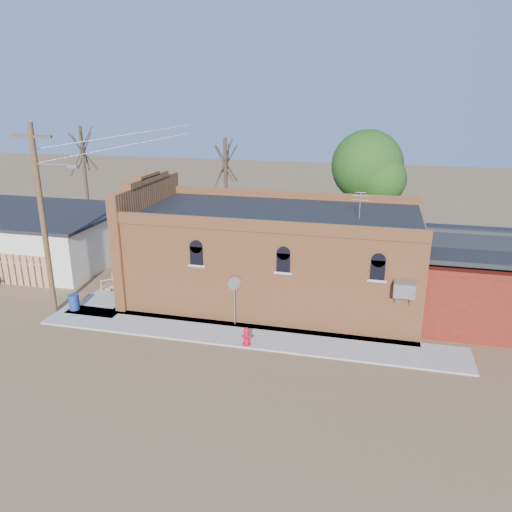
% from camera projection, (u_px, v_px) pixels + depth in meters
% --- Properties ---
extents(ground, '(120.00, 120.00, 0.00)m').
position_uv_depth(ground, '(205.00, 342.00, 21.51)').
color(ground, brown).
rests_on(ground, ground).
extents(sidewalk_south, '(19.00, 2.20, 0.08)m').
position_uv_depth(sidewalk_south, '(244.00, 335.00, 21.98)').
color(sidewalk_south, '#9E9991').
rests_on(sidewalk_south, ground).
extents(sidewalk_west, '(2.60, 10.00, 0.08)m').
position_uv_depth(sidewalk_west, '(136.00, 280.00, 28.47)').
color(sidewalk_west, '#9E9991').
rests_on(sidewalk_west, ground).
extents(brick_bar, '(16.40, 7.97, 6.30)m').
position_uv_depth(brick_bar, '(270.00, 255.00, 25.48)').
color(brick_bar, '#BB6939').
rests_on(brick_bar, ground).
extents(red_shed, '(5.40, 6.40, 4.30)m').
position_uv_depth(red_shed, '(476.00, 272.00, 23.25)').
color(red_shed, '#621610').
rests_on(red_shed, ground).
extents(wood_fence, '(5.20, 0.10, 1.80)m').
position_uv_depth(wood_fence, '(9.00, 269.00, 27.65)').
color(wood_fence, '#AF744F').
rests_on(wood_fence, ground).
extents(utility_pole, '(3.12, 0.26, 9.00)m').
position_uv_depth(utility_pole, '(43.00, 217.00, 22.99)').
color(utility_pole, '#4E2F1F').
rests_on(utility_pole, ground).
extents(tree_bare_near, '(2.80, 2.80, 7.65)m').
position_uv_depth(tree_bare_near, '(225.00, 162.00, 32.34)').
color(tree_bare_near, '#4B3A2B').
rests_on(tree_bare_near, ground).
extents(tree_bare_far, '(2.80, 2.80, 8.16)m').
position_uv_depth(tree_bare_far, '(82.00, 150.00, 35.64)').
color(tree_bare_far, '#4B3A2B').
rests_on(tree_bare_far, ground).
extents(tree_leafy, '(4.40, 4.40, 8.15)m').
position_uv_depth(tree_leafy, '(367.00, 166.00, 30.75)').
color(tree_leafy, '#4B3A2B').
rests_on(tree_leafy, ground).
extents(fire_hydrant, '(0.45, 0.42, 0.81)m').
position_uv_depth(fire_hydrant, '(246.00, 336.00, 20.93)').
color(fire_hydrant, red).
rests_on(fire_hydrant, sidewalk_south).
extents(stop_sign, '(0.58, 0.35, 2.34)m').
position_uv_depth(stop_sign, '(234.00, 288.00, 22.40)').
color(stop_sign, '#98979D').
rests_on(stop_sign, sidewalk_south).
extents(trash_barrel, '(0.61, 0.61, 0.77)m').
position_uv_depth(trash_barrel, '(74.00, 302.00, 24.41)').
color(trash_barrel, navy).
rests_on(trash_barrel, sidewalk_west).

